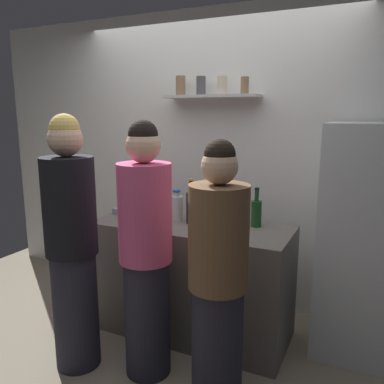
{
  "coord_description": "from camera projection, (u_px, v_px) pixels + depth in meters",
  "views": [
    {
      "loc": [
        1.34,
        -2.06,
        1.72
      ],
      "look_at": [
        0.12,
        0.54,
        1.14
      ],
      "focal_mm": 36.81,
      "sensor_mm": 36.0,
      "label": 1
    }
  ],
  "objects": [
    {
      "name": "ground_plane",
      "position": [
        144.0,
        364.0,
        2.73
      ],
      "size": [
        5.28,
        5.28,
        0.0
      ],
      "primitive_type": "plane",
      "color": "gray"
    },
    {
      "name": "back_wall_assembly",
      "position": [
        214.0,
        159.0,
        3.58
      ],
      "size": [
        4.8,
        0.32,
        2.6
      ],
      "color": "white",
      "rests_on": "ground"
    },
    {
      "name": "refrigerator",
      "position": [
        364.0,
        241.0,
        2.77
      ],
      "size": [
        0.59,
        0.66,
        1.65
      ],
      "color": "silver",
      "rests_on": "ground"
    },
    {
      "name": "counter",
      "position": [
        192.0,
        279.0,
        3.08
      ],
      "size": [
        1.5,
        0.62,
        0.89
      ],
      "primitive_type": "cube",
      "color": "#66605B",
      "rests_on": "ground"
    },
    {
      "name": "baking_pan",
      "position": [
        137.0,
        211.0,
        3.3
      ],
      "size": [
        0.34,
        0.24,
        0.05
      ],
      "primitive_type": "cube",
      "color": "gray",
      "rests_on": "counter"
    },
    {
      "name": "utensil_holder",
      "position": [
        139.0,
        214.0,
        3.03
      ],
      "size": [
        0.1,
        0.1,
        0.22
      ],
      "color": "#B2B2B7",
      "rests_on": "counter"
    },
    {
      "name": "wine_bottle_green_glass",
      "position": [
        256.0,
        212.0,
        2.91
      ],
      "size": [
        0.08,
        0.08,
        0.29
      ],
      "color": "#19471E",
      "rests_on": "counter"
    },
    {
      "name": "wine_bottle_dark_glass",
      "position": [
        191.0,
        206.0,
        2.99
      ],
      "size": [
        0.08,
        0.08,
        0.35
      ],
      "color": "black",
      "rests_on": "counter"
    },
    {
      "name": "water_bottle_plastic",
      "position": [
        177.0,
        207.0,
        3.07
      ],
      "size": [
        0.09,
        0.09,
        0.24
      ],
      "color": "silver",
      "rests_on": "counter"
    },
    {
      "name": "person_brown_jacket",
      "position": [
        218.0,
        282.0,
        2.23
      ],
      "size": [
        0.34,
        0.34,
        1.59
      ],
      "rotation": [
        0.0,
        0.0,
        2.19
      ],
      "color": "#262633",
      "rests_on": "ground"
    },
    {
      "name": "person_pink_top",
      "position": [
        146.0,
        254.0,
        2.51
      ],
      "size": [
        0.34,
        0.34,
        1.68
      ],
      "rotation": [
        0.0,
        0.0,
        6.25
      ],
      "color": "#262633",
      "rests_on": "ground"
    },
    {
      "name": "person_blonde",
      "position": [
        72.0,
        247.0,
        2.59
      ],
      "size": [
        0.34,
        0.34,
        1.71
      ],
      "rotation": [
        0.0,
        0.0,
        2.7
      ],
      "color": "#262633",
      "rests_on": "ground"
    }
  ]
}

